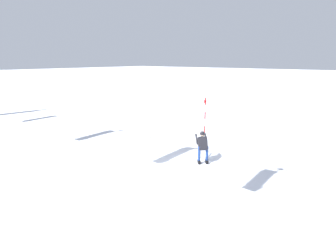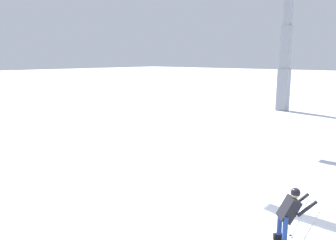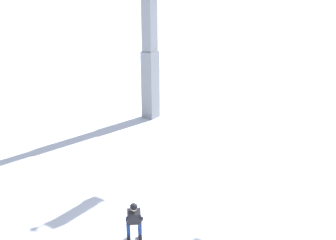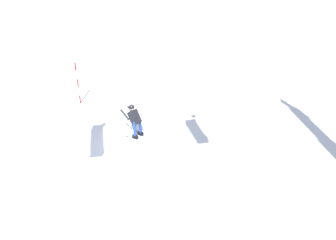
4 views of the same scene
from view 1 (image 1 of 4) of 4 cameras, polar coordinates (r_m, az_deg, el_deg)
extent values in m
plane|color=white|center=(12.93, 4.81, -9.31)|extent=(260.00, 260.00, 0.00)
cube|color=white|center=(13.00, 6.60, -9.21)|extent=(1.28, 1.35, 0.01)
cube|color=black|center=(12.96, 6.61, -8.86)|extent=(0.27, 0.28, 0.16)
cylinder|color=navy|center=(12.81, 6.66, -7.12)|extent=(0.13, 0.13, 0.68)
cube|color=white|center=(13.07, 8.24, -9.13)|extent=(1.28, 1.35, 0.01)
cube|color=black|center=(13.04, 8.25, -8.78)|extent=(0.27, 0.28, 0.16)
cylinder|color=navy|center=(12.89, 8.31, -7.04)|extent=(0.13, 0.13, 0.68)
cube|color=black|center=(12.84, 7.42, -4.99)|extent=(0.66, 0.66, 0.68)
sphere|color=beige|center=(12.85, 7.34, -3.06)|extent=(0.22, 0.22, 0.22)
sphere|color=black|center=(12.84, 7.35, -2.91)|extent=(0.24, 0.24, 0.24)
cylinder|color=black|center=(13.10, 6.12, -4.06)|extent=(0.41, 0.43, 0.44)
cylinder|color=gray|center=(13.32, 5.83, -6.55)|extent=(0.42, 0.27, 1.17)
cylinder|color=black|center=(13.29, 5.72, -8.46)|extent=(0.07, 0.07, 0.01)
cylinder|color=black|center=(13.19, 8.09, -4.00)|extent=(0.41, 0.43, 0.44)
cylinder|color=gray|center=(13.43, 8.16, -6.46)|extent=(0.25, 0.43, 1.17)
cylinder|color=black|center=(13.42, 8.46, -8.33)|extent=(0.07, 0.07, 0.01)
cylinder|color=red|center=(18.20, 7.81, -2.00)|extent=(0.07, 0.07, 0.48)
cylinder|color=white|center=(18.08, 7.86, -0.52)|extent=(0.07, 0.07, 0.48)
cylinder|color=red|center=(17.98, 7.90, 0.97)|extent=(0.07, 0.07, 0.48)
cylinder|color=white|center=(17.88, 7.95, 2.48)|extent=(0.07, 0.07, 0.48)
cylinder|color=red|center=(17.80, 8.00, 4.00)|extent=(0.07, 0.07, 0.48)
cylinder|color=red|center=(17.81, 7.96, 3.97)|extent=(0.01, 0.28, 0.28)
camera|label=2|loc=(13.55, 46.57, 8.39)|focal=35.75mm
camera|label=3|loc=(24.43, 2.61, 22.28)|focal=47.01mm
camera|label=4|loc=(7.53, -63.40, 17.97)|focal=30.99mm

